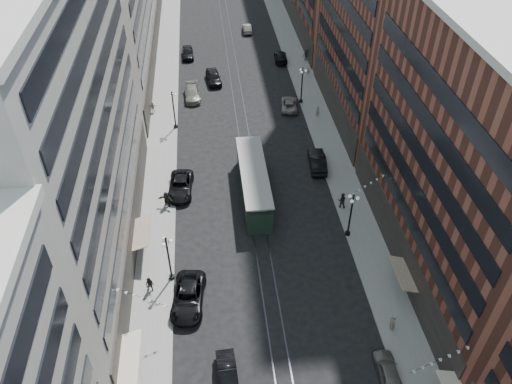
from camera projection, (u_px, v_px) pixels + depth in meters
name	position (u px, v px, depth m)	size (l,w,h in m)	color
ground	(239.00, 106.00, 73.52)	(220.00, 220.00, 0.00)	black
sidewalk_west	(166.00, 78.00, 80.16)	(4.00, 180.00, 0.15)	gray
sidewalk_east	(301.00, 71.00, 81.99)	(4.00, 180.00, 0.15)	gray
rail_west	(230.00, 75.00, 81.06)	(0.12, 180.00, 0.02)	#2D2D33
rail_east	(238.00, 75.00, 81.18)	(0.12, 180.00, 0.02)	#2D2D33
building_west_mid	(64.00, 134.00, 42.56)	(8.00, 36.00, 28.00)	#9E998C
building_east_mid	(464.00, 162.00, 42.86)	(8.00, 30.00, 24.00)	brown
lamppost_sw_far	(169.00, 257.00, 46.42)	(1.03, 1.14, 5.52)	black
lamppost_sw_mid	(174.00, 109.00, 66.96)	(1.03, 1.14, 5.52)	black
lamppost_se_far	(351.00, 214.00, 50.99)	(1.03, 1.14, 5.52)	black
lamppost_se_mid	(302.00, 84.00, 72.29)	(1.03, 1.14, 5.52)	black
streetcar	(254.00, 184.00, 56.91)	(2.96, 13.38, 3.70)	#1F3124
car_2	(188.00, 297.00, 45.67)	(2.82, 6.12, 1.70)	black
car_4	(388.00, 372.00, 40.13)	(1.69, 4.20, 1.43)	#636058
car_5	(228.00, 375.00, 39.90)	(1.53, 4.39, 1.45)	black
pedestrian_1	(131.00, 380.00, 39.22)	(0.87, 0.48, 1.78)	#BBB09B
pedestrian_2	(150.00, 285.00, 46.55)	(0.85, 0.46, 1.74)	black
pedestrian_4	(393.00, 323.00, 43.35)	(1.00, 0.46, 1.71)	beige
car_7	(181.00, 186.00, 58.03)	(2.68, 5.82, 1.62)	black
car_8	(192.00, 93.00, 74.80)	(2.24, 5.51, 1.60)	slate
car_9	(188.00, 53.00, 85.67)	(1.94, 4.81, 1.64)	black
car_10	(317.00, 161.00, 61.65)	(1.89, 5.42, 1.79)	black
car_11	(289.00, 104.00, 72.64)	(2.26, 4.90, 1.36)	gray
car_12	(281.00, 57.00, 84.63)	(2.02, 4.97, 1.44)	black
car_13	(213.00, 77.00, 78.63)	(2.11, 5.25, 1.79)	black
car_14	(247.00, 28.00, 94.12)	(1.48, 4.26, 1.40)	slate
pedestrian_5	(166.00, 199.00, 55.75)	(1.79, 0.51, 1.93)	black
pedestrian_6	(153.00, 107.00, 71.44)	(0.92, 0.42, 1.57)	#A09785
pedestrian_7	(342.00, 200.00, 55.61)	(0.94, 0.52, 1.94)	black
pedestrian_8	(318.00, 111.00, 70.42)	(0.63, 0.41, 1.73)	#A09A84
pedestrian_9	(306.00, 55.00, 84.31)	(1.24, 0.51, 1.92)	black
pedestrian_extra_0	(308.00, 70.00, 80.31)	(0.59, 0.39, 1.62)	#9E9983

